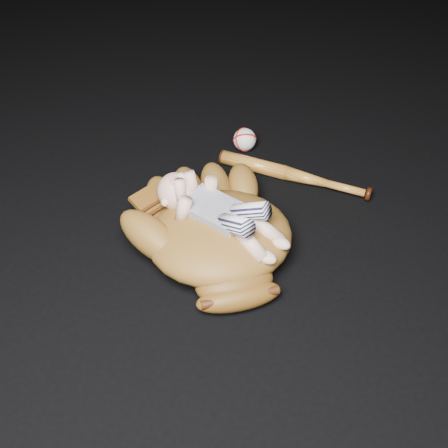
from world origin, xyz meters
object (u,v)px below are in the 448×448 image
Objects in this scene: newborn_baby at (225,213)px; baseball_bat at (294,175)px; baseball_glove at (220,231)px; baseball at (245,140)px.

newborn_baby is 0.35m from baseball_bat.
baseball_bat is (0.33, 0.09, -0.05)m from baseball_glove.
newborn_baby reaches higher than baseball_bat.
baseball_bat is 0.20m from baseball.
baseball_glove is at bearing -164.56° from baseball_bat.
baseball_bat is 6.43× the size of baseball.
baseball_glove reaches higher than baseball_bat.
newborn_baby is at bearing -136.84° from baseball.
baseball_glove is 1.11× the size of baseball_bat.
baseball is at bearing 66.14° from baseball_glove.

